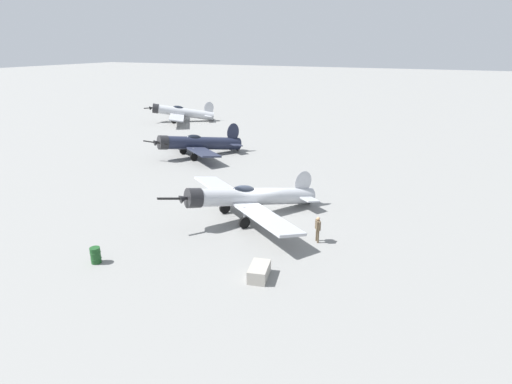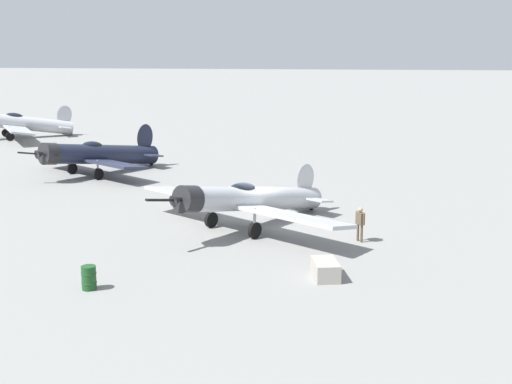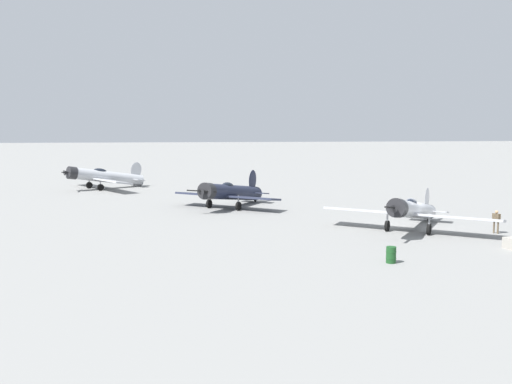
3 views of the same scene
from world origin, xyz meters
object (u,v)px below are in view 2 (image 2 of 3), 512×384
object	(u,v)px
equipment_crate	(325,269)
fuel_drum	(89,278)
airplane_far_line	(19,123)
ground_crew_mechanic	(360,221)
airplane_foreground	(249,200)
airplane_mid_apron	(98,155)

from	to	relation	value
equipment_crate	fuel_drum	distance (m)	9.35
airplane_far_line	ground_crew_mechanic	distance (m)	45.69
airplane_foreground	ground_crew_mechanic	size ratio (longest dim) A/B	6.90
airplane_far_line	equipment_crate	size ratio (longest dim) A/B	6.63
airplane_far_line	fuel_drum	xyz separation A→B (m)	(40.15, 21.76, -1.01)
equipment_crate	ground_crew_mechanic	bearing A→B (deg)	164.42
fuel_drum	airplane_far_line	bearing A→B (deg)	-151.55
airplane_foreground	equipment_crate	xyz separation A→B (m)	(7.22, 4.07, -1.13)
airplane_foreground	airplane_far_line	size ratio (longest dim) A/B	0.95
airplane_foreground	fuel_drum	bearing A→B (deg)	8.09
airplane_far_line	equipment_crate	distance (m)	48.72
airplane_foreground	ground_crew_mechanic	bearing A→B (deg)	107.50
airplane_foreground	fuel_drum	size ratio (longest dim) A/B	12.31
airplane_far_line	airplane_foreground	bearing A→B (deg)	97.90
airplane_foreground	airplane_far_line	bearing A→B (deg)	-103.45
airplane_mid_apron	ground_crew_mechanic	distance (m)	23.55
airplane_foreground	airplane_far_line	distance (m)	40.56
airplane_mid_apron	fuel_drum	world-z (taller)	airplane_mid_apron
ground_crew_mechanic	fuel_drum	bearing A→B (deg)	-177.45
airplane_mid_apron	fuel_drum	xyz separation A→B (m)	(22.78, 7.65, -0.96)
equipment_crate	fuel_drum	xyz separation A→B (m)	(2.41, -9.03, 0.11)
airplane_mid_apron	airplane_far_line	world-z (taller)	airplane_mid_apron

